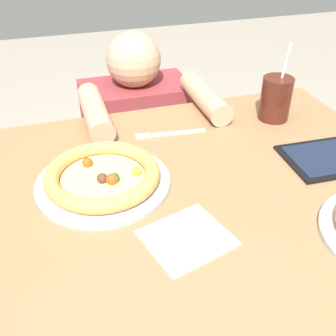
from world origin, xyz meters
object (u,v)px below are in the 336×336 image
pizza_far (103,177)px  fork (167,134)px  drink_cup_colored (276,98)px  tablet (331,157)px  diner_seated (139,164)px

pizza_far → fork: bearing=40.6°
drink_cup_colored → fork: drink_cup_colored is taller
tablet → diner_seated: size_ratio=0.26×
tablet → diner_seated: diner_seated is taller
drink_cup_colored → diner_seated: 0.63m
pizza_far → drink_cup_colored: bearing=18.2°
drink_cup_colored → pizza_far: bearing=-161.8°
diner_seated → drink_cup_colored: bearing=-45.9°
drink_cup_colored → diner_seated: size_ratio=0.24×
pizza_far → fork: pizza_far is taller
drink_cup_colored → fork: size_ratio=1.12×
drink_cup_colored → diner_seated: drink_cup_colored is taller
drink_cup_colored → fork: bearing=179.8°
tablet → fork: bearing=145.9°
fork → diner_seated: diner_seated is taller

